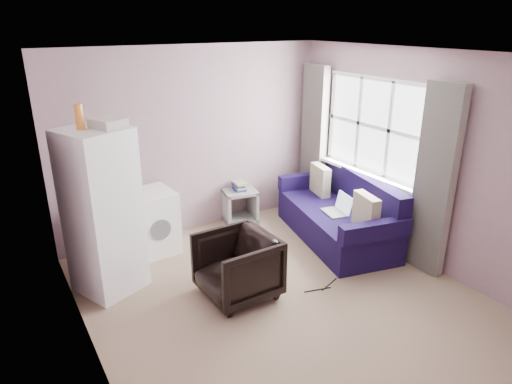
# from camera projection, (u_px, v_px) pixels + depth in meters

# --- Properties ---
(room) EXTENTS (3.84, 4.24, 2.54)m
(room) POSITION_uv_depth(u_px,v_px,m) (285.00, 187.00, 4.46)
(room) COLOR #967C62
(room) RESTS_ON ground
(armchair) EXTENTS (0.71, 0.76, 0.76)m
(armchair) POSITION_uv_depth(u_px,v_px,m) (237.00, 263.00, 4.79)
(armchair) COLOR black
(armchair) RESTS_ON ground
(fridge) EXTENTS (0.80, 0.80, 2.03)m
(fridge) POSITION_uv_depth(u_px,v_px,m) (103.00, 211.00, 4.76)
(fridge) COLOR white
(fridge) RESTS_ON ground
(washing_machine) EXTENTS (0.60, 0.61, 0.80)m
(washing_machine) POSITION_uv_depth(u_px,v_px,m) (151.00, 221.00, 5.72)
(washing_machine) COLOR white
(washing_machine) RESTS_ON ground
(side_table) EXTENTS (0.54, 0.54, 0.62)m
(side_table) POSITION_uv_depth(u_px,v_px,m) (239.00, 203.00, 6.60)
(side_table) COLOR gray
(side_table) RESTS_ON ground
(sofa) EXTENTS (1.30, 2.13, 0.88)m
(sofa) POSITION_uv_depth(u_px,v_px,m) (340.00, 216.00, 6.10)
(sofa) COLOR #160C39
(sofa) RESTS_ON ground
(window_dressing) EXTENTS (0.17, 2.62, 2.18)m
(window_dressing) POSITION_uv_depth(u_px,v_px,m) (366.00, 157.00, 5.92)
(window_dressing) COLOR white
(window_dressing) RESTS_ON ground
(floor_cables) EXTENTS (0.49, 0.12, 0.01)m
(floor_cables) POSITION_uv_depth(u_px,v_px,m) (324.00, 287.00, 5.06)
(floor_cables) COLOR black
(floor_cables) RESTS_ON ground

